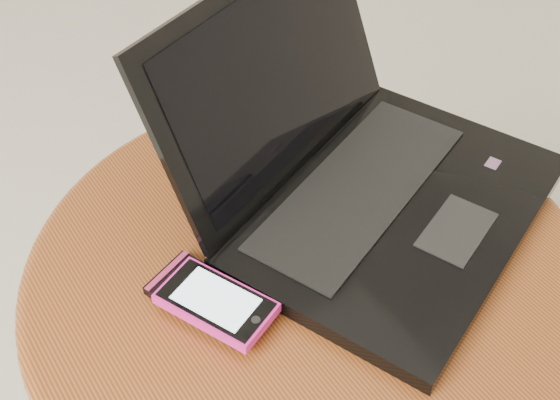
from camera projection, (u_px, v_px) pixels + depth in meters
table at (307, 319)px, 0.85m from camera, size 0.62×0.62×0.49m
laptop at (363, 172)px, 0.82m from camera, size 0.48×0.47×0.24m
phone_black at (208, 297)px, 0.74m from camera, size 0.10×0.13×0.01m
phone_pink at (216, 303)px, 0.72m from camera, size 0.10×0.13×0.01m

